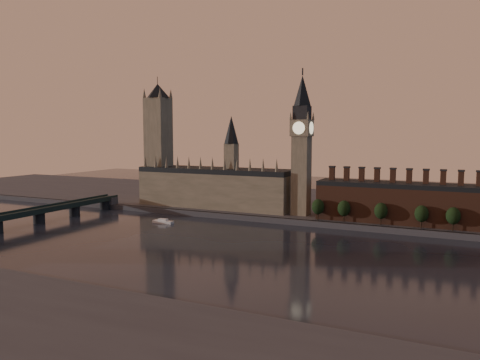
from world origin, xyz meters
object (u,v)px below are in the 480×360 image
object	(u,v)px
victoria_tower	(158,139)
river_boat	(163,221)
westminster_bridge	(15,218)
big_ben	(302,143)

from	to	relation	value
victoria_tower	river_boat	world-z (taller)	victoria_tower
westminster_bridge	river_boat	bearing A→B (deg)	36.43
river_boat	big_ben	bearing A→B (deg)	32.39
river_boat	westminster_bridge	bearing A→B (deg)	-143.48
big_ben	river_boat	size ratio (longest dim) A/B	6.76
victoria_tower	big_ben	bearing A→B (deg)	-2.20
victoria_tower	river_boat	distance (m)	93.88
westminster_bridge	victoria_tower	bearing A→B (deg)	73.44
victoria_tower	river_boat	size ratio (longest dim) A/B	6.82
westminster_bridge	river_boat	xyz separation A→B (m)	(79.45, 58.63, -6.22)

